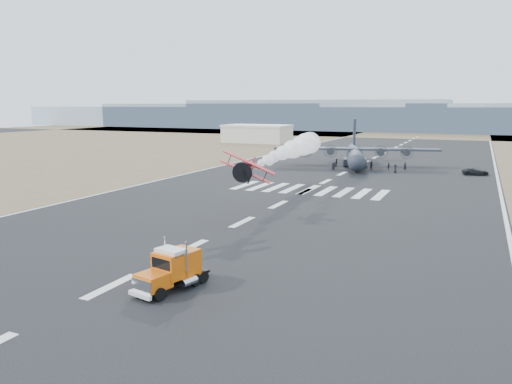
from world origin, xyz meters
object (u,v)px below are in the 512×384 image
Objects in this scene: aerobatic_biplane at (247,168)px; transport_aircraft at (355,154)px; crew_f at (334,166)px; semi_truck at (172,269)px; crew_c at (349,164)px; crew_d at (389,166)px; crew_h at (337,163)px; crew_e at (395,169)px; hangar_left at (257,133)px; crew_a at (405,166)px; support_vehicle at (476,172)px; crew_g at (333,167)px; crew_b at (372,166)px.

transport_aircraft reaches higher than aerobatic_biplane.
semi_truck is at bearing -41.25° from crew_f.
crew_c is 8.66m from crew_d.
aerobatic_biplane is 3.43× the size of crew_h.
aerobatic_biplane is at bearing -33.12° from crew_e.
crew_h is at bearing 108.46° from semi_truck.
aerobatic_biplane reaches higher than semi_truck.
hangar_left is at bearing -160.21° from crew_e.
hangar_left reaches higher than crew_a.
crew_a is 1.02× the size of crew_e.
hangar_left is at bearing 37.72° from support_vehicle.
crew_d is at bearing 3.73° from crew_a.
hangar_left is 15.37× the size of crew_f.
crew_g is at bearing -54.60° from hangar_left.
hangar_left is 78.27m from crew_h.
crew_a reaches higher than crew_e.
crew_d is at bearing -2.17° from crew_b.
crew_d is (-17.60, 0.93, 0.11)m from support_vehicle.
crew_f is 5.42m from crew_h.
crew_f is at bearing 122.47° from crew_d.
crew_f is 0.93× the size of crew_g.
support_vehicle is 3.19× the size of crew_f.
crew_a is at bearing 72.07° from support_vehicle.
crew_d is 12.39m from crew_g.
transport_aircraft is at bearing 114.72° from crew_f.
semi_truck is 82.00m from crew_h.
crew_h reaches higher than crew_c.
crew_d is at bearing 63.40° from crew_f.
transport_aircraft is 7.28× the size of support_vehicle.
aerobatic_biplane is at bearing -115.75° from crew_b.
crew_e is (10.74, -3.49, -0.01)m from crew_c.
transport_aircraft is (-5.40, 84.50, 1.19)m from semi_truck.
aerobatic_biplane is at bearing 87.71° from crew_g.
crew_b is at bearing 79.14° from aerobatic_biplane.
crew_g is at bearing 21.19° from crew_a.
hangar_left is 89.09m from crew_a.
crew_f is at bearing 108.31° from semi_truck.
hangar_left is 83.04m from crew_f.
crew_e reaches higher than support_vehicle.
crew_c is at bearing 76.95° from support_vehicle.
crew_a is at bearing -162.71° from crew_g.
aerobatic_biplane reaches higher than hangar_left.
aerobatic_biplane reaches higher than crew_d.
crew_a reaches higher than crew_d.
crew_b is 1.17× the size of crew_f.
semi_truck reaches higher than crew_b.
transport_aircraft is at bearing 75.90° from crew_d.
aerobatic_biplane is (52.35, -120.39, 3.22)m from hangar_left.
hangar_left is at bearing 34.42° from crew_h.
crew_h reaches higher than crew_d.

